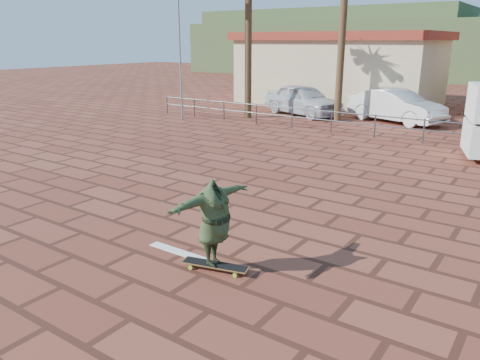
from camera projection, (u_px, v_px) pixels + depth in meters
The scene contains 10 objects.
ground at pixel (191, 225), 10.54m from camera, with size 120.00×120.00×0.00m, color brown.
paint_stripe at pixel (179, 252), 9.22m from camera, with size 1.40×0.22×0.01m, color white.
guardrail at pixel (375, 122), 19.79m from camera, with size 24.06×0.06×1.00m.
flagpole at pixel (181, 27), 23.26m from camera, with size 1.30×0.10×8.00m.
building_west at pixel (340, 68), 30.48m from camera, with size 12.60×7.60×4.50m.
hill_back at pixel (331, 40), 65.48m from camera, with size 35.00×14.00×8.00m, color #384C28.
longboard at pixel (215, 265), 8.46m from camera, with size 1.28×0.58×0.12m.
skateboarder at pixel (214, 223), 8.22m from camera, with size 1.96×0.53×1.60m, color #304123.
car_silver at pixel (303, 100), 25.89m from camera, with size 2.00×4.97×1.69m, color silver.
car_white at pixel (396, 106), 23.56m from camera, with size 1.73×4.96×1.64m, color white.
Camera 1 is at (6.50, -7.43, 4.01)m, focal length 35.00 mm.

